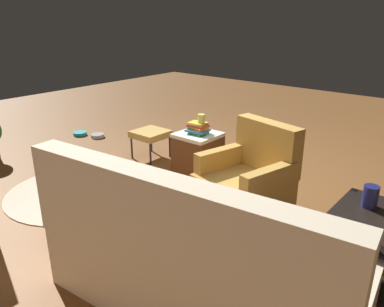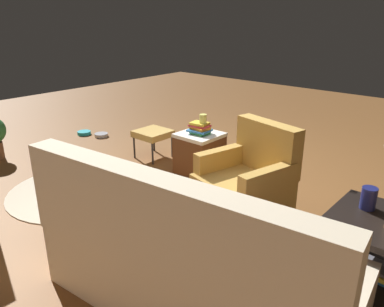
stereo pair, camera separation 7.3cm
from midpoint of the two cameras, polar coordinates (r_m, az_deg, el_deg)
name	(u,v)px [view 1 (the left image)]	position (r m, az deg, el deg)	size (l,w,h in m)	color
ground	(206,184)	(4.13, 1.61, -4.58)	(12.00, 12.00, 0.00)	brown
couch	(197,263)	(2.37, -0.19, -16.24)	(1.98, 1.05, 1.00)	beige
armchair	(248,182)	(3.34, 7.77, -4.24)	(0.80, 0.82, 0.87)	#B78C3F
side_table	(382,245)	(2.73, 26.06, -12.30)	(0.64, 0.64, 0.55)	black
small_vase	(370,196)	(2.72, 24.64, -5.91)	(0.10, 0.10, 0.15)	navy
book_stack_shelf	(377,267)	(2.82, 25.50, -15.20)	(0.28, 0.22, 0.08)	#2D72B2
laptop_desk	(103,186)	(3.18, -13.91, -4.79)	(0.56, 0.44, 0.48)	olive
laptop	(97,175)	(3.12, -14.76, -3.21)	(0.36, 0.31, 0.21)	silver
wicker_hamper	(198,153)	(4.32, 0.41, 0.03)	(0.45, 0.45, 0.48)	brown
book_stack_hamper	(198,128)	(4.22, 0.42, 3.83)	(0.26, 0.23, 0.13)	#338C4C
yellow_mug	(201,119)	(4.17, 0.92, 5.27)	(0.08, 0.08, 0.10)	#D8D866
tv_remote	(196,129)	(4.36, 0.08, 3.71)	(0.05, 0.16, 0.02)	#262628
ottoman	(150,135)	(4.80, -6.73, 2.86)	(0.40, 0.40, 0.36)	tan
circular_rug	(75,192)	(4.13, -17.79, -5.54)	(1.37, 1.37, 0.01)	beige
pet_bowl_steel	(97,136)	(5.85, -14.44, 2.63)	(0.20, 0.20, 0.05)	silver
pet_bowl_teal	(80,134)	(6.02, -16.88, 2.89)	(0.20, 0.20, 0.05)	teal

